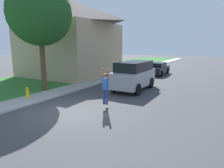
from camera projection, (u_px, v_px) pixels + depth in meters
ground_plane at (71, 112)px, 10.09m from camera, size 120.00×120.00×0.00m
lawn at (48, 80)px, 19.06m from camera, size 10.00×80.00×0.08m
sidewalk at (85, 84)px, 16.95m from camera, size 1.80×80.00×0.10m
house at (70, 37)px, 21.53m from camera, size 9.41×9.00×7.99m
lawn_tree_near at (40, 14)px, 13.67m from camera, size 4.40×4.40×7.56m
suv_parked at (134, 75)px, 14.90m from camera, size 2.05×4.51×2.13m
car_down_street at (157, 69)px, 22.84m from camera, size 1.98×4.27×1.39m
skateboarder at (105, 86)px, 10.22m from camera, size 0.41×0.22×1.87m
skateboard at (106, 108)px, 10.39m from camera, size 0.39×0.75×0.34m
fire_hydrant at (27, 93)px, 12.17m from camera, size 0.20×0.20×0.72m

